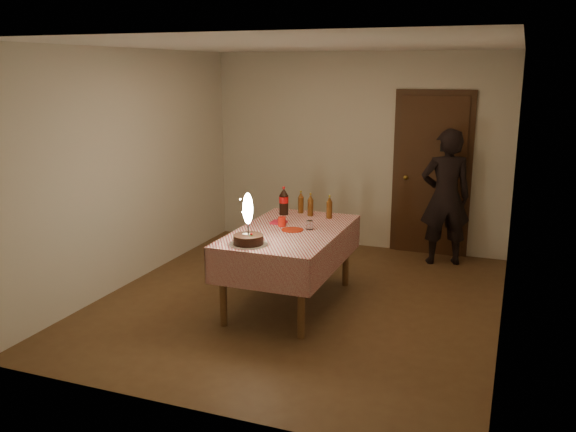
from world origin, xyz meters
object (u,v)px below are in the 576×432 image
(red_cup, at_px, (282,222))
(photographer, at_px, (445,197))
(red_plate, at_px, (292,230))
(amber_bottle_right, at_px, (329,208))
(amber_bottle_mid, at_px, (310,205))
(birthday_cake, at_px, (248,232))
(cola_bottle, at_px, (284,201))
(clear_cup, at_px, (310,225))
(amber_bottle_left, at_px, (301,203))
(dining_table, at_px, (290,240))

(red_cup, relative_size, photographer, 0.06)
(red_plate, relative_size, amber_bottle_right, 0.86)
(red_plate, distance_m, amber_bottle_mid, 0.66)
(birthday_cake, xyz_separation_m, amber_bottle_mid, (0.17, 1.27, 0.00))
(cola_bottle, relative_size, amber_bottle_right, 1.25)
(cola_bottle, relative_size, photographer, 0.19)
(amber_bottle_right, bearing_deg, clear_cup, -94.89)
(clear_cup, bearing_deg, birthday_cake, -116.46)
(amber_bottle_mid, bearing_deg, amber_bottle_left, 148.05)
(amber_bottle_mid, bearing_deg, cola_bottle, -169.31)
(dining_table, height_order, red_cup, red_cup)
(dining_table, relative_size, red_cup, 17.20)
(birthday_cake, xyz_separation_m, red_cup, (0.05, 0.72, -0.07))
(clear_cup, bearing_deg, amber_bottle_right, 85.11)
(red_plate, bearing_deg, amber_bottle_right, 72.19)
(photographer, bearing_deg, clear_cup, -120.80)
(dining_table, xyz_separation_m, amber_bottle_right, (0.23, 0.61, 0.22))
(red_cup, height_order, amber_bottle_right, amber_bottle_right)
(photographer, bearing_deg, red_cup, -127.34)
(red_cup, relative_size, clear_cup, 1.11)
(dining_table, height_order, amber_bottle_mid, amber_bottle_mid)
(red_cup, height_order, amber_bottle_mid, amber_bottle_mid)
(photographer, bearing_deg, birthday_cake, -119.64)
(clear_cup, distance_m, photographer, 2.18)
(amber_bottle_left, height_order, amber_bottle_mid, same)
(cola_bottle, xyz_separation_m, amber_bottle_left, (0.15, 0.15, -0.03))
(amber_bottle_left, bearing_deg, photographer, 40.38)
(dining_table, relative_size, red_plate, 7.82)
(dining_table, distance_m, amber_bottle_left, 0.78)
(cola_bottle, relative_size, amber_bottle_mid, 1.25)
(dining_table, xyz_separation_m, cola_bottle, (-0.29, 0.58, 0.26))
(amber_bottle_right, bearing_deg, red_cup, -124.31)
(amber_bottle_right, bearing_deg, birthday_cake, -107.92)
(dining_table, bearing_deg, red_cup, 142.53)
(dining_table, relative_size, amber_bottle_left, 6.75)
(dining_table, distance_m, red_cup, 0.22)
(red_cup, distance_m, photographer, 2.35)
(dining_table, height_order, birthday_cake, birthday_cake)
(amber_bottle_left, distance_m, amber_bottle_mid, 0.17)
(red_plate, bearing_deg, clear_cup, 31.17)
(red_plate, distance_m, red_cup, 0.19)
(amber_bottle_mid, bearing_deg, amber_bottle_right, -8.16)
(red_cup, bearing_deg, clear_cup, -1.68)
(red_plate, bearing_deg, photographer, 57.14)
(dining_table, height_order, clear_cup, clear_cup)
(amber_bottle_left, height_order, photographer, photographer)
(red_plate, bearing_deg, amber_bottle_left, 103.32)
(dining_table, bearing_deg, clear_cup, 24.78)
(red_plate, xyz_separation_m, amber_bottle_right, (0.20, 0.62, 0.11))
(cola_bottle, height_order, amber_bottle_right, cola_bottle)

